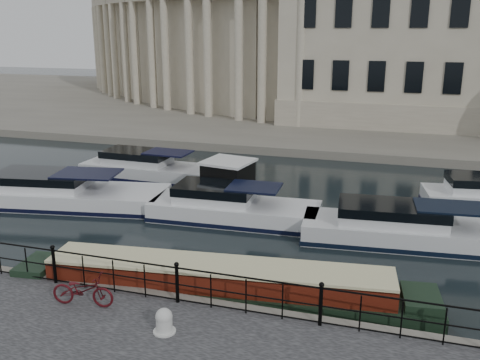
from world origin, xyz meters
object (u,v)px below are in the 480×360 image
object	(u,v)px
bicycle	(83,290)
narrowboat	(218,289)
mooring_bollard	(164,321)
harbour_hut	(228,185)

from	to	relation	value
bicycle	narrowboat	xyz separation A→B (m)	(3.09, 2.35, -0.65)
mooring_bollard	harbour_hut	distance (m)	11.90
narrowboat	mooring_bollard	bearing A→B (deg)	-104.12
bicycle	narrowboat	bearing A→B (deg)	-60.19
mooring_bollard	harbour_hut	size ratio (longest dim) A/B	0.20
narrowboat	harbour_hut	size ratio (longest dim) A/B	4.08
bicycle	mooring_bollard	size ratio (longest dim) A/B	2.72
mooring_bollard	harbour_hut	xyz separation A→B (m)	(-2.24, 11.69, 0.10)
mooring_bollard	narrowboat	bearing A→B (deg)	82.61
bicycle	harbour_hut	bearing A→B (deg)	-9.88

